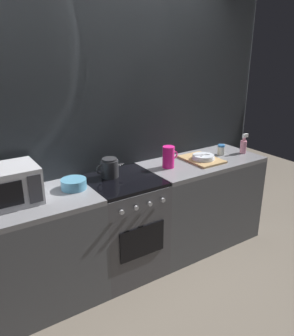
{
  "coord_description": "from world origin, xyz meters",
  "views": [
    {
      "loc": [
        -1.3,
        -2.34,
        1.99
      ],
      "look_at": [
        0.25,
        0.0,
        0.95
      ],
      "focal_mm": 36.51,
      "sensor_mm": 36.0,
      "label": 1
    }
  ],
  "objects_px": {
    "pitcher": "(169,157)",
    "spray_bottle": "(243,146)",
    "stove_unit": "(124,226)",
    "kettle": "(110,168)",
    "spice_jar": "(221,150)",
    "microwave": "(5,186)",
    "dish_pile": "(202,158)",
    "mixing_bowl": "(74,184)"
  },
  "relations": [
    {
      "from": "pitcher",
      "to": "spray_bottle",
      "type": "relative_size",
      "value": 0.99
    },
    {
      "from": "stove_unit",
      "to": "kettle",
      "type": "xyz_separation_m",
      "value": [
        -0.06,
        0.11,
        0.53
      ]
    },
    {
      "from": "spice_jar",
      "to": "spray_bottle",
      "type": "bearing_deg",
      "value": -20.19
    },
    {
      "from": "microwave",
      "to": "dish_pile",
      "type": "bearing_deg",
      "value": -2.06
    },
    {
      "from": "microwave",
      "to": "kettle",
      "type": "height_order",
      "value": "microwave"
    },
    {
      "from": "mixing_bowl",
      "to": "spice_jar",
      "type": "relative_size",
      "value": 1.9
    },
    {
      "from": "pitcher",
      "to": "spice_jar",
      "type": "relative_size",
      "value": 1.9
    },
    {
      "from": "stove_unit",
      "to": "kettle",
      "type": "relative_size",
      "value": 3.16
    },
    {
      "from": "pitcher",
      "to": "spray_bottle",
      "type": "bearing_deg",
      "value": -4.91
    },
    {
      "from": "stove_unit",
      "to": "spray_bottle",
      "type": "height_order",
      "value": "spray_bottle"
    },
    {
      "from": "spice_jar",
      "to": "dish_pile",
      "type": "bearing_deg",
      "value": -171.99
    },
    {
      "from": "microwave",
      "to": "spray_bottle",
      "type": "xyz_separation_m",
      "value": [
        2.33,
        -0.11,
        -0.06
      ]
    },
    {
      "from": "stove_unit",
      "to": "pitcher",
      "type": "bearing_deg",
      "value": 2.65
    },
    {
      "from": "pitcher",
      "to": "spice_jar",
      "type": "bearing_deg",
      "value": 0.64
    },
    {
      "from": "microwave",
      "to": "spray_bottle",
      "type": "bearing_deg",
      "value": -2.71
    },
    {
      "from": "spray_bottle",
      "to": "stove_unit",
      "type": "bearing_deg",
      "value": 177.76
    },
    {
      "from": "stove_unit",
      "to": "pitcher",
      "type": "relative_size",
      "value": 4.5
    },
    {
      "from": "pitcher",
      "to": "dish_pile",
      "type": "height_order",
      "value": "pitcher"
    },
    {
      "from": "mixing_bowl",
      "to": "spice_jar",
      "type": "xyz_separation_m",
      "value": [
        1.59,
        -0.01,
        0.01
      ]
    },
    {
      "from": "mixing_bowl",
      "to": "dish_pile",
      "type": "relative_size",
      "value": 0.5
    },
    {
      "from": "microwave",
      "to": "pitcher",
      "type": "height_order",
      "value": "microwave"
    },
    {
      "from": "kettle",
      "to": "spice_jar",
      "type": "height_order",
      "value": "kettle"
    },
    {
      "from": "spray_bottle",
      "to": "dish_pile",
      "type": "bearing_deg",
      "value": 175.05
    },
    {
      "from": "mixing_bowl",
      "to": "kettle",
      "type": "bearing_deg",
      "value": 10.96
    },
    {
      "from": "spray_bottle",
      "to": "microwave",
      "type": "bearing_deg",
      "value": 177.29
    },
    {
      "from": "stove_unit",
      "to": "mixing_bowl",
      "type": "bearing_deg",
      "value": 174.63
    },
    {
      "from": "dish_pile",
      "to": "spray_bottle",
      "type": "xyz_separation_m",
      "value": [
        0.52,
        -0.05,
        0.06
      ]
    },
    {
      "from": "stove_unit",
      "to": "dish_pile",
      "type": "relative_size",
      "value": 2.25
    },
    {
      "from": "stove_unit",
      "to": "mixing_bowl",
      "type": "relative_size",
      "value": 4.5
    },
    {
      "from": "stove_unit",
      "to": "spray_bottle",
      "type": "xyz_separation_m",
      "value": [
        1.41,
        -0.06,
        0.53
      ]
    },
    {
      "from": "kettle",
      "to": "pitcher",
      "type": "distance_m",
      "value": 0.57
    },
    {
      "from": "dish_pile",
      "to": "spray_bottle",
      "type": "bearing_deg",
      "value": -4.95
    },
    {
      "from": "stove_unit",
      "to": "microwave",
      "type": "relative_size",
      "value": 1.96
    },
    {
      "from": "microwave",
      "to": "pitcher",
      "type": "bearing_deg",
      "value": -1.3
    },
    {
      "from": "kettle",
      "to": "microwave",
      "type": "bearing_deg",
      "value": -176.44
    },
    {
      "from": "stove_unit",
      "to": "microwave",
      "type": "bearing_deg",
      "value": 176.58
    },
    {
      "from": "microwave",
      "to": "mixing_bowl",
      "type": "bearing_deg",
      "value": -1.79
    },
    {
      "from": "dish_pile",
      "to": "spice_jar",
      "type": "relative_size",
      "value": 3.81
    },
    {
      "from": "spice_jar",
      "to": "microwave",
      "type": "bearing_deg",
      "value": 179.33
    },
    {
      "from": "microwave",
      "to": "spice_jar",
      "type": "height_order",
      "value": "microwave"
    },
    {
      "from": "mixing_bowl",
      "to": "pitcher",
      "type": "xyz_separation_m",
      "value": [
        0.92,
        -0.02,
        0.06
      ]
    },
    {
      "from": "pitcher",
      "to": "spice_jar",
      "type": "xyz_separation_m",
      "value": [
        0.68,
        0.01,
        -0.05
      ]
    }
  ]
}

